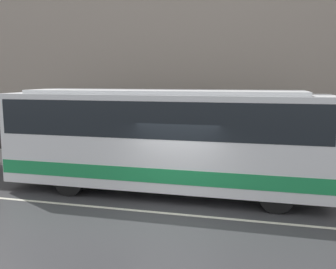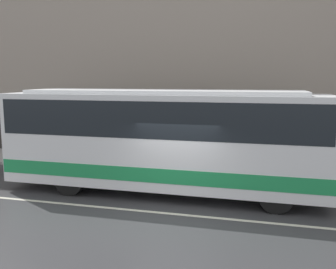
# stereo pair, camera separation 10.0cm
# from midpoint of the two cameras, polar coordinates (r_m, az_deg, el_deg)

# --- Properties ---
(ground_plane) EXTENTS (60.00, 60.00, 0.00)m
(ground_plane) POSITION_cam_midpoint_polar(r_m,az_deg,el_deg) (10.91, 0.28, -11.99)
(ground_plane) COLOR #38383A
(sidewalk) EXTENTS (60.00, 2.88, 0.12)m
(sidewalk) POSITION_cam_midpoint_polar(r_m,az_deg,el_deg) (15.99, 5.01, -5.09)
(sidewalk) COLOR #A09E99
(sidewalk) RESTS_ON ground_plane
(building_facade) EXTENTS (60.00, 0.35, 13.90)m
(building_facade) POSITION_cam_midpoint_polar(r_m,az_deg,el_deg) (17.35, 6.21, 18.16)
(building_facade) COLOR gray
(building_facade) RESTS_ON ground_plane
(lane_stripe) EXTENTS (54.00, 0.14, 0.01)m
(lane_stripe) POSITION_cam_midpoint_polar(r_m,az_deg,el_deg) (10.90, 0.28, -11.97)
(lane_stripe) COLOR beige
(lane_stripe) RESTS_ON ground_plane
(transit_bus) EXTENTS (10.56, 2.51, 3.45)m
(transit_bus) POSITION_cam_midpoint_polar(r_m,az_deg,el_deg) (12.40, -1.07, -0.18)
(transit_bus) COLOR white
(transit_bus) RESTS_ON ground_plane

